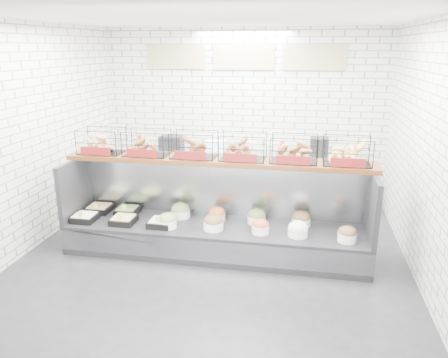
# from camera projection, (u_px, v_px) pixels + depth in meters

# --- Properties ---
(ground) EXTENTS (5.50, 5.50, 0.00)m
(ground) POSITION_uv_depth(u_px,v_px,m) (211.00, 262.00, 5.65)
(ground) COLOR black
(ground) RESTS_ON ground
(room_shell) EXTENTS (5.02, 5.51, 3.01)m
(room_shell) POSITION_uv_depth(u_px,v_px,m) (219.00, 97.00, 5.61)
(room_shell) COLOR silver
(room_shell) RESTS_ON ground
(display_case) EXTENTS (4.00, 0.90, 1.20)m
(display_case) POSITION_uv_depth(u_px,v_px,m) (215.00, 228.00, 5.87)
(display_case) COLOR black
(display_case) RESTS_ON ground
(bagel_shelf) EXTENTS (4.10, 0.50, 0.40)m
(bagel_shelf) POSITION_uv_depth(u_px,v_px,m) (218.00, 149.00, 5.73)
(bagel_shelf) COLOR #43220E
(bagel_shelf) RESTS_ON display_case
(prep_counter) EXTENTS (4.00, 0.60, 1.20)m
(prep_counter) POSITION_uv_depth(u_px,v_px,m) (239.00, 175.00, 7.80)
(prep_counter) COLOR #93969B
(prep_counter) RESTS_ON ground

